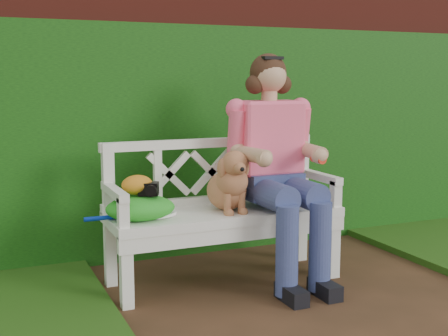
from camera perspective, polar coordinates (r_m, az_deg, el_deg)
name	(u,v)px	position (r m, az deg, el deg)	size (l,w,h in m)	color
ground	(348,327)	(3.37, 11.72, -14.63)	(60.00, 60.00, 0.00)	#332213
brick_wall	(213,106)	(4.78, -1.03, 5.95)	(10.00, 0.30, 2.20)	maroon
ivy_hedge	(224,140)	(4.60, 0.01, 2.72)	(10.00, 0.18, 1.70)	#1D6011
garden_bench	(224,245)	(3.92, 0.00, -7.38)	(1.58, 0.60, 0.48)	white
seated_woman	(272,166)	(3.94, 4.61, 0.18)	(0.63, 0.84, 1.49)	#EB3B75
dog	(228,180)	(3.79, 0.42, -1.12)	(0.27, 0.36, 0.40)	#8C5C3C
tennis_racket	(147,214)	(3.70, -7.34, -4.36)	(0.59, 0.25, 0.03)	silver
green_bag	(140,207)	(3.62, -7.97, -3.73)	(0.42, 0.32, 0.14)	green
camera_item	(149,189)	(3.61, -7.20, -1.97)	(0.12, 0.09, 0.08)	black
baseball_glove	(137,185)	(3.63, -8.27, -1.60)	(0.19, 0.14, 0.12)	#BB7118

